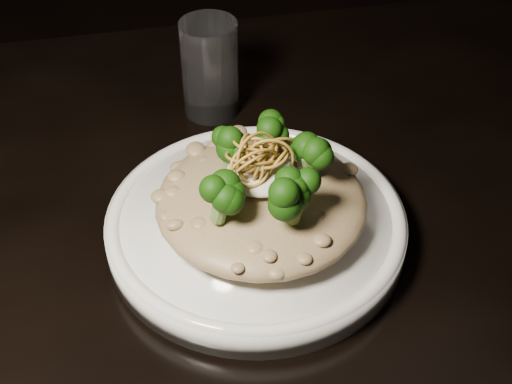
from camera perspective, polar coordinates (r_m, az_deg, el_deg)
The scene contains 7 objects.
table at distance 0.71m, azimuth -0.77°, elevation -8.22°, with size 1.10×0.80×0.75m.
plate at distance 0.63m, azimuth 0.00°, elevation -2.81°, with size 0.26×0.26×0.03m, color white.
risotto at distance 0.61m, azimuth 0.43°, elevation -0.77°, with size 0.18×0.18×0.04m, color brown.
broccoli at distance 0.58m, azimuth 0.38°, elevation 2.30°, with size 0.12×0.12×0.05m, color black, non-canonical shape.
cheese at distance 0.59m, azimuth 0.41°, elevation 1.50°, with size 0.06×0.06×0.02m, color silver.
shallots at distance 0.57m, azimuth 0.41°, elevation 3.33°, with size 0.05×0.05×0.03m, color brown, non-canonical shape.
drinking_glass at distance 0.77m, azimuth -3.71°, elevation 9.83°, with size 0.06×0.06×0.11m, color white.
Camera 1 is at (-0.09, -0.45, 1.20)m, focal length 50.00 mm.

